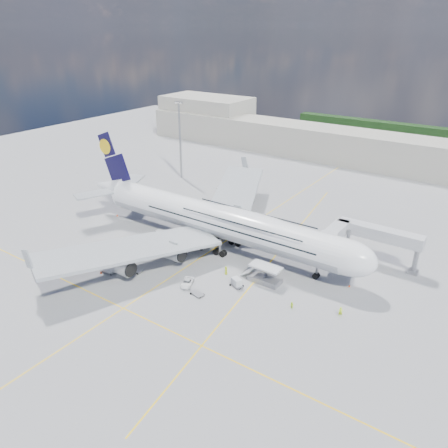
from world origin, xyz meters
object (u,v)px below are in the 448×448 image
Objects in this scene: crew_tug at (130,272)px; cone_wing_left_inner at (233,222)px; light_mast at (180,139)px; catering_truck_inner at (229,196)px; dolly_nose_far at (237,282)px; crew_nose at (341,312)px; dolly_back at (160,234)px; cone_nose at (349,286)px; cone_wing_left_outer at (202,201)px; crew_van at (226,270)px; baggage_tug at (179,254)px; dolly_row_a at (109,268)px; crew_wing at (123,241)px; cone_tail at (117,215)px; dolly_nose_near at (197,294)px; crew_loader at (292,306)px; catering_truck_outer at (229,193)px; cone_wing_right_outer at (101,272)px; service_van at (187,283)px; dolly_row_b at (105,246)px; airliner at (218,220)px; jet_bridge at (361,235)px; cargo_loader at (264,276)px; cone_wing_right_inner at (162,249)px; dolly_row_c at (135,270)px.

crew_tug is 3.28× the size of cone_wing_left_inner.
light_mast is 30.38m from catering_truck_inner.
dolly_nose_far is 20.85m from crew_nose.
dolly_back reaches higher than cone_nose.
cone_wing_left_outer is at bearing 160.36° from dolly_nose_far.
light_mast is 66.93m from crew_van.
baggage_tug is at bearing -164.78° from dolly_nose_far.
dolly_row_a is 47.55m from catering_truck_inner.
dolly_back is at bearing -174.00° from cone_nose.
crew_wing is 3.14× the size of cone_tail.
crew_loader is (17.12, 6.26, 0.43)m from dolly_nose_near.
catering_truck_outer reaches higher than crew_loader.
crew_van is 3.10× the size of cone_wing_right_outer.
cone_wing_left_outer reaches higher than cone_wing_left_inner.
crew_wing is at bearing -88.10° from cone_wing_left_outer.
dolly_nose_near is 16.15m from baggage_tug.
service_van is at bearing 116.19° from crew_van.
catering_truck_outer is (6.08, 42.71, 1.14)m from dolly_row_b.
dolly_row_a is 1.05× the size of dolly_nose_far.
dolly_back is at bearing -164.54° from airliner.
jet_bridge is 2.20× the size of cargo_loader.
crew_nose reaches higher than dolly_back.
baggage_tug is at bearing -156.01° from crew_loader.
cone_wing_left_outer is (-52.06, 19.85, 0.04)m from cone_nose.
crew_wing reaches higher than dolly_row_b.
dolly_nose_near is at bearing -129.15° from crew_loader.
crew_nose is 43.51m from cone_wing_right_inner.
catering_truck_outer is (-44.32, 15.68, -4.72)m from jet_bridge.
jet_bridge is at bearing 23.70° from service_van.
crew_loader is (39.97, -8.51, -0.27)m from dolly_back.
dolly_row_c is 31.28m from cone_tail.
catering_truck_outer is at bearing 150.90° from cone_nose.
cargo_loader reaches higher than cone_wing_left_outer.
cone_wing_right_outer is (26.91, -58.92, -12.92)m from light_mast.
dolly_nose_near is 2.08× the size of crew_loader.
cone_wing_left_inner is (14.46, 25.47, -0.72)m from crew_wing.
jet_bridge is 6.14× the size of baggage_tug.
airliner is at bearing -69.92° from cone_wing_left_inner.
airliner reaches higher than catering_truck_inner.
dolly_nose_near is at bearing -67.71° from cone_wing_left_inner.
dolly_row_b is 1.02× the size of dolly_nose_far.
catering_truck_outer is 47.86m from service_van.
airliner reaches higher than dolly_row_c.
service_van is (4.48, -17.17, -6.27)m from airliner.
dolly_row_c is (12.85, -3.14, -0.62)m from dolly_row_b.
dolly_nose_far is at bearing 19.60° from dolly_row_a.
dolly_back is 1.59× the size of crew_nose.
cone_wing_left_outer is at bearing 109.92° from cone_wing_right_inner.
catering_truck_inner reaches higher than crew_nose.
cone_wing_left_inner is (-0.44, 22.55, -0.50)m from baggage_tug.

